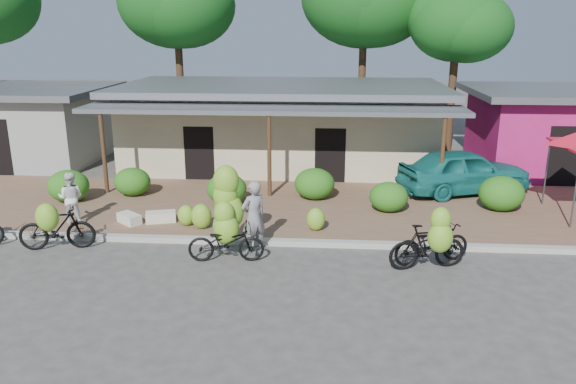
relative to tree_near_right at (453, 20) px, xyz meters
name	(u,v)px	position (x,y,z in m)	size (l,w,h in m)	color
ground	(242,276)	(-7.31, -14.61, -5.85)	(100.00, 100.00, 0.00)	#42403E
sidewalk	(266,207)	(-7.31, -9.61, -5.79)	(60.00, 6.00, 0.12)	brown
curb	(253,242)	(-7.31, -12.61, -5.77)	(60.00, 0.25, 0.15)	#A8A399
shop_main	(282,125)	(-7.31, -3.68, -4.12)	(13.00, 8.50, 3.35)	beige
shop_pink	(544,129)	(3.19, -3.62, -4.17)	(6.00, 6.00, 3.25)	#BC1C73
shop_grey	(25,124)	(-18.31, -3.62, -4.23)	(7.00, 6.00, 3.15)	gray
tree_near_right	(453,20)	(0.00, 0.00, 0.00)	(4.45, 4.27, 7.50)	#4A341D
hedge_0	(68,186)	(-13.73, -9.63, -5.21)	(1.33, 1.20, 1.04)	#2A5E15
hedge_1	(132,182)	(-11.90, -8.80, -5.25)	(1.21, 1.09, 0.94)	#2A5E15
hedge_2	(227,189)	(-8.58, -9.52, -5.23)	(1.27, 1.15, 0.99)	#2A5E15
hedge_3	(314,184)	(-5.81, -8.74, -5.21)	(1.32, 1.18, 1.03)	#2A5E15
hedge_4	(389,197)	(-3.50, -9.88, -5.27)	(1.18, 1.06, 0.92)	#2A5E15
hedge_5	(501,193)	(-0.04, -9.52, -5.19)	(1.38, 1.24, 1.07)	#2A5E15
bike_left	(55,227)	(-12.30, -13.42, -5.19)	(2.00, 1.34, 1.46)	black
bike_center	(226,223)	(-7.86, -13.50, -4.95)	(1.92, 1.29, 2.31)	black
bike_right	(430,243)	(-2.95, -13.99, -5.15)	(1.95, 1.36, 1.73)	black
bike_far_right	(432,243)	(-2.82, -13.50, -5.33)	(2.09, 1.33, 1.04)	black
loose_banana_a	(186,215)	(-9.37, -11.62, -5.42)	(0.48, 0.41, 0.61)	#86BB2E
loose_banana_b	(201,216)	(-8.88, -11.82, -5.37)	(0.57, 0.49, 0.72)	#86BB2E
loose_banana_c	(316,219)	(-5.68, -11.74, -5.40)	(0.52, 0.44, 0.65)	#86BB2E
sack_near	(161,217)	(-10.19, -11.36, -5.58)	(0.85, 0.40, 0.30)	silver
sack_far	(129,219)	(-11.06, -11.55, -5.59)	(0.75, 0.38, 0.28)	silver
vendor	(253,217)	(-7.23, -13.13, -4.90)	(0.69, 0.45, 1.89)	gray
bystander	(71,198)	(-12.70, -11.62, -4.98)	(0.73, 0.57, 1.50)	white
teal_van	(464,171)	(-0.77, -7.64, -4.97)	(1.80, 4.46, 1.52)	#186F6B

